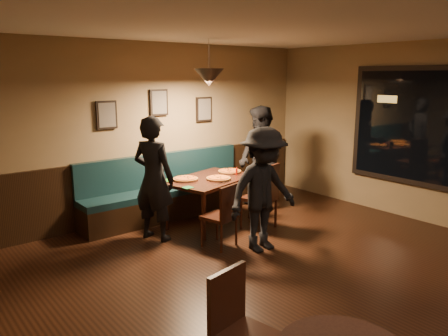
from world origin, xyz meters
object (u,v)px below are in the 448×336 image
chair_near_left (219,215)px  dining_table (210,201)px  diner_front (263,190)px  soda_glass (254,171)px  diner_left (154,179)px  chair_near_right (259,196)px  diner_right (261,159)px  cafe_chair_far (246,335)px  tabasco_bottle (237,171)px  booth_bench (170,187)px

chair_near_left → dining_table: bearing=46.8°
diner_front → soda_glass: diner_front is taller
diner_left → diner_front: diner_left is taller
chair_near_right → diner_right: bearing=30.5°
dining_table → soda_glass: soda_glass is taller
chair_near_right → cafe_chair_far: bearing=-149.3°
chair_near_right → chair_near_left: bearing=177.1°
diner_left → cafe_chair_far: bearing=137.5°
chair_near_left → cafe_chair_far: size_ratio=0.97×
chair_near_left → diner_left: bearing=110.0°
tabasco_bottle → diner_right: bearing=11.5°
booth_bench → diner_right: 1.60m
booth_bench → chair_near_left: bearing=-96.3°
diner_right → soda_glass: size_ratio=10.97×
diner_front → cafe_chair_far: bearing=-134.1°
dining_table → soda_glass: size_ratio=8.39×
dining_table → diner_right: diner_right is taller
booth_bench → tabasco_bottle: size_ratio=22.88×
booth_bench → dining_table: (0.29, -0.70, -0.13)m
dining_table → diner_left: 1.11m
booth_bench → tabasco_bottle: bearing=-46.7°
diner_left → diner_right: diner_right is taller
dining_table → diner_right: bearing=-13.1°
diner_left → cafe_chair_far: (-1.04, -3.09, -0.42)m
diner_left → diner_right: bearing=-112.4°
dining_table → cafe_chair_far: size_ratio=1.52×
chair_near_right → soda_glass: (0.20, 0.33, 0.31)m
diner_right → tabasco_bottle: size_ratio=13.63×
diner_front → chair_near_right: bearing=52.5°
chair_near_right → soda_glass: chair_near_right is taller
dining_table → diner_front: bearing=-108.5°
diner_front → soda_glass: 1.21m
cafe_chair_far → tabasco_bottle: bearing=-139.9°
diner_right → cafe_chair_far: (-3.13, -3.15, -0.44)m
diner_right → diner_front: 1.76m
booth_bench → soda_glass: size_ratio=18.42×
cafe_chair_far → booth_bench: bearing=-125.0°
diner_front → soda_glass: size_ratio=10.06×
diner_left → soda_glass: bearing=-123.5°
booth_bench → diner_right: (1.40, -0.66, 0.39)m
cafe_chair_far → diner_front: bearing=-146.8°
booth_bench → cafe_chair_far: 4.19m
diner_left → diner_right: size_ratio=0.98×
chair_near_left → soda_glass: (1.10, 0.52, 0.38)m
diner_left → tabasco_bottle: 1.45m
booth_bench → chair_near_left: (-0.17, -1.51, -0.06)m
dining_table → booth_bench: bearing=97.3°
chair_near_right → cafe_chair_far: (-2.47, -2.49, -0.05)m
dining_table → soda_glass: 0.84m
chair_near_right → booth_bench: bearing=104.6°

